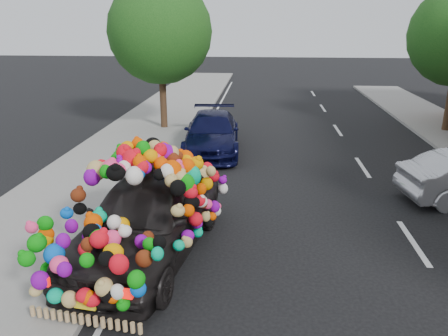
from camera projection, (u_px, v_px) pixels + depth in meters
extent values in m
plane|color=black|center=(242.00, 236.00, 9.47)|extent=(100.00, 100.00, 0.00)
cube|color=gray|center=(51.00, 225.00, 9.81)|extent=(4.00, 60.00, 0.12)
cube|color=gray|center=(136.00, 229.00, 9.64)|extent=(0.15, 60.00, 0.13)
cylinder|color=#332114|center=(163.00, 98.00, 18.32)|extent=(0.28, 0.28, 2.73)
sphere|color=#124211|center=(160.00, 31.00, 17.46)|extent=(4.20, 4.20, 4.20)
imported|color=black|center=(148.00, 215.00, 8.51)|extent=(2.61, 5.05, 1.64)
cube|color=red|center=(43.00, 281.00, 6.42)|extent=(0.23, 0.09, 0.14)
cube|color=red|center=(125.00, 293.00, 6.14)|extent=(0.23, 0.09, 0.14)
cube|color=yellow|center=(85.00, 305.00, 6.37)|extent=(0.34, 0.09, 0.12)
imported|color=black|center=(212.00, 133.00, 15.43)|extent=(2.18, 4.73, 1.34)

